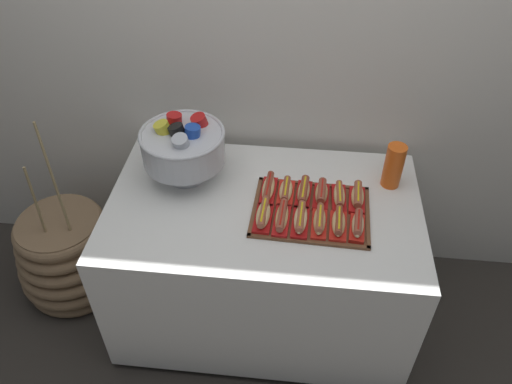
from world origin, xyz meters
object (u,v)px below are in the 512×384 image
object	(u,v)px
hot_dog_9	(321,194)
punch_bowl	(183,145)
serving_tray	(311,212)
hot_dog_3	(319,221)
hot_dog_5	(358,225)
hot_dog_6	(268,189)
hot_dog_2	(301,219)
hot_dog_4	(338,223)
hot_dog_1	(282,218)
hot_dog_10	(339,196)
buffet_table	(263,259)
hot_dog_7	(286,191)
floor_vase	(69,254)
cup_stack	(394,166)
hot_dog_11	(357,197)
hot_dog_0	(263,215)
hot_dog_8	(304,192)

from	to	relation	value
hot_dog_9	punch_bowl	distance (m)	0.62
serving_tray	hot_dog_3	world-z (taller)	hot_dog_3
hot_dog_5	hot_dog_6	size ratio (longest dim) A/B	0.84
hot_dog_2	hot_dog_4	distance (m)	0.15
hot_dog_1	hot_dog_10	size ratio (longest dim) A/B	1.08
hot_dog_6	punch_bowl	size ratio (longest dim) A/B	0.51
buffet_table	hot_dog_5	distance (m)	0.56
hot_dog_7	serving_tray	bearing A→B (deg)	-38.42
floor_vase	hot_dog_10	world-z (taller)	floor_vase
hot_dog_10	cup_stack	distance (m)	0.28
buffet_table	hot_dog_4	distance (m)	0.51
hot_dog_9	hot_dog_11	distance (m)	0.15
punch_bowl	cup_stack	bearing A→B (deg)	2.61
serving_tray	hot_dog_7	bearing A→B (deg)	141.58
buffet_table	hot_dog_6	distance (m)	0.39
serving_tray	hot_dog_2	distance (m)	0.10
hot_dog_7	hot_dog_0	bearing A→B (deg)	-116.61
hot_dog_6	hot_dog_11	xyz separation A→B (m)	(0.37, -0.01, 0.00)
hot_dog_7	cup_stack	size ratio (longest dim) A/B	0.81
buffet_table	hot_dog_6	xyz separation A→B (m)	(0.01, 0.06, 0.39)
hot_dog_6	cup_stack	size ratio (longest dim) A/B	0.91
serving_tray	hot_dog_5	bearing A→B (deg)	-25.92
hot_dog_6	hot_dog_8	world-z (taller)	same
hot_dog_2	buffet_table	bearing A→B (deg)	144.36
buffet_table	hot_dog_1	bearing A→B (deg)	-53.16
hot_dog_5	hot_dog_9	size ratio (longest dim) A/B	0.96
buffet_table	hot_dog_11	xyz separation A→B (m)	(0.39, 0.04, 0.39)
hot_dog_0	hot_dog_7	size ratio (longest dim) A/B	1.04
hot_dog_3	hot_dog_4	distance (m)	0.08
hot_dog_3	hot_dog_11	distance (m)	0.22
buffet_table	cup_stack	world-z (taller)	cup_stack
floor_vase	hot_dog_9	bearing A→B (deg)	-0.87
hot_dog_2	hot_dog_4	xyz separation A→B (m)	(0.15, -0.01, 0.00)
serving_tray	hot_dog_0	distance (m)	0.21
serving_tray	cup_stack	xyz separation A→B (m)	(0.34, 0.22, 0.10)
hot_dog_7	floor_vase	bearing A→B (deg)	179.30
hot_dog_1	hot_dog_5	xyz separation A→B (m)	(0.30, -0.01, 0.00)
hot_dog_8	hot_dog_9	size ratio (longest dim) A/B	1.12
hot_dog_8	hot_dog_1	bearing A→B (deg)	-116.61
hot_dog_11	hot_dog_7	bearing A→B (deg)	177.83
floor_vase	hot_dog_9	world-z (taller)	floor_vase
floor_vase	hot_dog_9	xyz separation A→B (m)	(1.25, -0.02, 0.56)
hot_dog_3	hot_dog_6	bearing A→B (deg)	141.58
hot_dog_6	hot_dog_8	xyz separation A→B (m)	(0.15, -0.01, -0.00)
floor_vase	hot_dog_1	xyz separation A→B (m)	(1.10, -0.18, 0.55)
floor_vase	hot_dog_2	size ratio (longest dim) A/B	5.72
hot_dog_8	punch_bowl	bearing A→B (deg)	169.78
hot_dog_5	punch_bowl	size ratio (longest dim) A/B	0.43
hot_dog_2	hot_dog_5	bearing A→B (deg)	-2.17
hot_dog_0	buffet_table	bearing A→B (deg)	93.95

